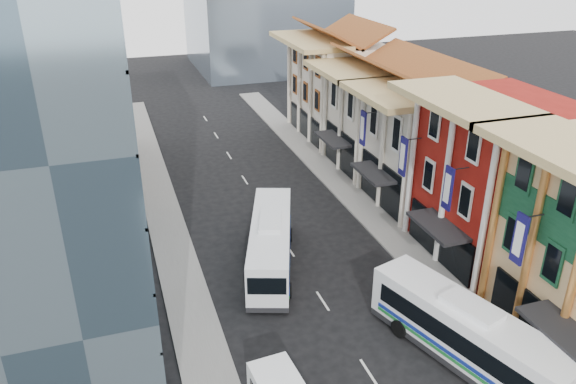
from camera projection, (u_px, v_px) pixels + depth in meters
name	position (u px, v px, depth m)	size (l,w,h in m)	color
sidewalk_right	(389.00, 232.00, 45.60)	(3.00, 90.00, 0.15)	slate
sidewalk_left	(179.00, 267.00, 40.78)	(3.00, 90.00, 0.15)	slate
shophouse_red	(496.00, 180.00, 40.35)	(8.00, 10.00, 12.00)	maroon
shophouse_cream_near	(425.00, 149.00, 48.95)	(8.00, 9.00, 10.00)	silver
shophouse_cream_mid	(379.00, 119.00, 56.70)	(8.00, 9.00, 10.00)	silver
shophouse_cream_far	(338.00, 89.00, 65.52)	(8.00, 12.00, 11.00)	silver
office_tower	(1.00, 84.00, 29.47)	(12.00, 26.00, 30.00)	#445C6C
office_block_far	(62.00, 109.00, 52.94)	(10.00, 18.00, 14.00)	gray
bus_left_far	(271.00, 242.00, 40.36)	(2.83, 12.10, 3.88)	white
bus_right	(467.00, 333.00, 31.19)	(2.90, 12.36, 3.96)	white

